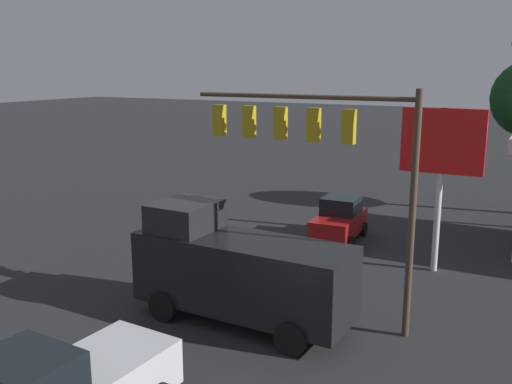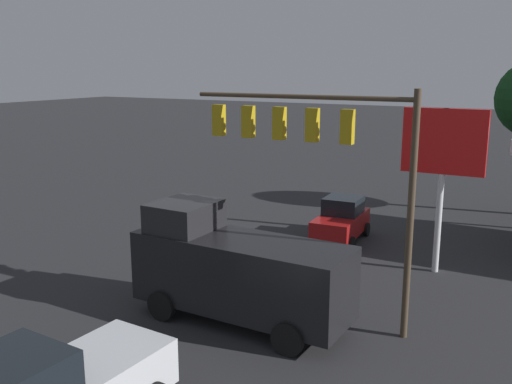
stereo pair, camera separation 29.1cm
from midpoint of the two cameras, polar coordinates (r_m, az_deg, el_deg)
name	(u,v)px [view 1 (the left image)]	position (r m, az deg, el deg)	size (l,w,h in m)	color
ground_plane	(228,301)	(19.64, -3.22, -10.87)	(200.00, 200.00, 0.00)	#262628
traffic_signal_assembly	(316,143)	(17.15, 5.54, 4.86)	(7.10, 0.43, 7.19)	#473828
price_sign	(442,150)	(22.30, 17.75, 4.07)	(3.03, 0.27, 6.28)	silver
delivery_truck	(238,269)	(17.63, -2.33, -7.71)	(6.86, 2.71, 3.58)	black
hatchback_crossing	(339,220)	(26.22, 8.03, -2.76)	(2.13, 3.89, 1.97)	maroon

